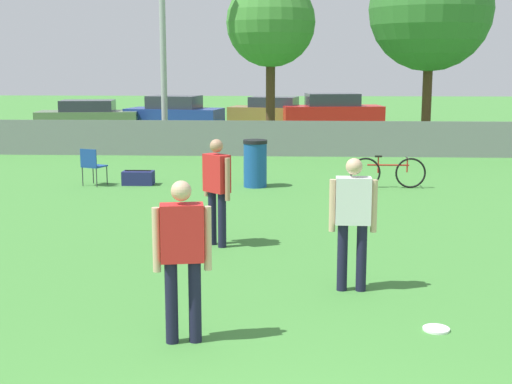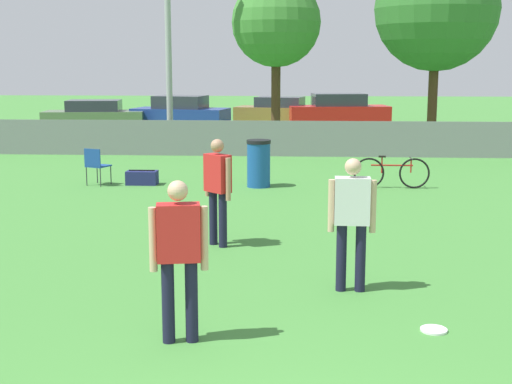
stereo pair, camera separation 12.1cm
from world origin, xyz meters
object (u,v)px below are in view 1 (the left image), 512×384
Objects in this scene: folding_chair_sideline at (92,164)px; parked_car_olive at (88,115)px; tree_near_pole at (271,23)px; parked_car_red at (332,111)px; trash_bin at (255,163)px; player_defender_red at (217,184)px; frisbee_disc at (436,329)px; gear_bag_sideline at (138,178)px; parked_car_tan at (274,111)px; tree_far_right at (431,9)px; player_thrower_red at (182,250)px; parked_car_blue at (174,113)px; player_receiver_white at (353,215)px; bicycle_sideline at (388,172)px.

parked_car_olive reaches higher than folding_chair_sideline.
tree_near_pole reaches higher than parked_car_red.
trash_bin is at bearing -106.95° from parked_car_red.
folding_chair_sideline is at bearing 167.36° from player_defender_red.
folding_chair_sideline is 17.92m from parked_car_red.
gear_bag_sideline is (-5.17, 9.11, 0.15)m from frisbee_disc.
parked_car_tan is (3.81, 17.36, 0.13)m from folding_chair_sideline.
tree_far_right is 9.25× the size of gear_bag_sideline.
player_defender_red is at bearing 144.35° from folding_chair_sideline.
player_thrower_red is 3.94m from player_defender_red.
parked_car_blue is at bearing 127.47° from tree_near_pole.
gear_bag_sideline is at bearing 119.58° from frisbee_disc.
parked_car_blue is (-4.31, 5.62, -3.49)m from tree_near_pole.
player_defender_red reaches higher than parked_car_blue.
player_defender_red is 0.36× the size of parked_car_red.
player_thrower_red is at bearing -91.13° from tree_near_pole.
gear_bag_sideline is at bearing 158.22° from player_defender_red.
player_receiver_white is at bearing -100.33° from parked_car_red.
parked_car_blue reaches higher than gear_bag_sideline.
player_thrower_red is 0.36× the size of parked_car_red.
parked_car_red reaches higher than gear_bag_sideline.
tree_far_right is at bearing -2.95° from tree_near_pole.
parked_car_olive reaches higher than trash_bin.
player_receiver_white is (1.50, -16.34, -3.22)m from tree_near_pole.
bicycle_sideline is 1.59× the size of trash_bin.
player_defender_red is 5.81× the size of frisbee_disc.
player_receiver_white is 0.36× the size of parked_car_red.
folding_chair_sideline is 0.19× the size of parked_car_red.
player_thrower_red is at bearing -78.47° from parked_car_olive.
parked_car_blue is at bearing 106.37° from trash_bin.
bicycle_sideline is at bearing -52.71° from parked_car_blue.
player_thrower_red reaches higher than parked_car_tan.
frisbee_disc is 0.07× the size of parked_car_blue.
tree_near_pole is 18.41m from player_thrower_red.
tree_far_right is 12.49m from gear_bag_sideline.
tree_far_right is at bearing -79.27° from parked_car_red.
player_receiver_white is at bearing -74.56° from parked_car_tan.
tree_near_pole is at bearing -38.84° from parked_car_olive.
tree_far_right is 14.81m from parked_car_olive.
parked_car_blue is 0.91× the size of parked_car_red.
parked_car_red reaches higher than parked_car_blue.
trash_bin is at bearing 104.98° from frisbee_disc.
bicycle_sideline is at bearing -58.14° from parked_car_olive.
frisbee_disc is at bearing -99.95° from tree_far_right.
parked_car_tan is at bearing 95.27° from player_receiver_white.
player_defender_red is 1.92× the size of folding_chair_sideline.
player_thrower_red is at bearing -44.47° from player_defender_red.
player_receiver_white is 7.81m from trash_bin.
frisbee_disc is 8.99m from bicycle_sideline.
bicycle_sideline is (3.32, 9.41, -0.61)m from player_thrower_red.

